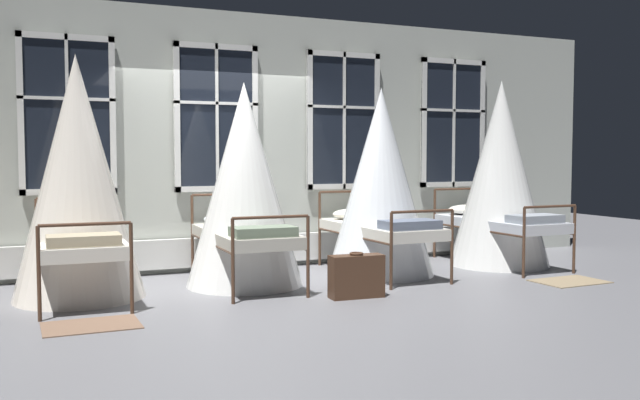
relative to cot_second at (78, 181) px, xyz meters
The scene contains 10 objects.
ground 2.12m from the cot_second, ahead, with size 21.25×21.25×0.00m, color slate.
back_wall_with_windows 2.17m from the cot_second, 34.93° to the left, with size 11.62×0.10×3.27m, color #B2B7AD.
window_bank 2.06m from the cot_second, 32.21° to the left, with size 8.10×0.10×2.77m.
cot_second is the anchor object (origin of this frame).
cot_third 1.77m from the cot_second, ahead, with size 1.31×1.92×2.27m.
cot_fourth 3.51m from the cot_second, ahead, with size 1.31×1.92×2.27m.
cot_fifth 5.30m from the cot_second, ahead, with size 1.31×1.92×2.44m.
rug_second 1.75m from the cot_second, 90.64° to the right, with size 0.80×0.56×0.01m, color brown.
rug_fifth 5.54m from the cot_second, 13.69° to the right, with size 0.80×0.56×0.01m, color #8E7A5B.
suitcase_dark 2.99m from the cot_second, 23.09° to the right, with size 0.57×0.24×0.47m.
Camera 1 is at (-2.30, -7.44, 1.45)m, focal length 39.22 mm.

